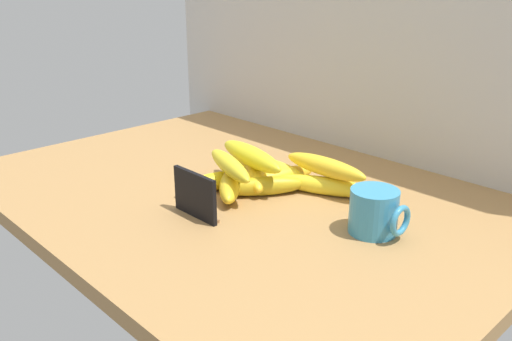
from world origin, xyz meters
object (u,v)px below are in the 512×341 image
Objects in this scene: coffee_mug at (375,212)px; banana_7 at (229,165)px; banana_9 at (252,156)px; banana_3 at (324,186)px; banana_4 at (266,167)px; banana_8 at (325,166)px; banana_0 at (254,173)px; banana_5 at (215,181)px; banana_6 at (264,186)px; chalkboard_sign at (195,197)px; banana_1 at (278,177)px; banana_2 at (230,185)px.

coffee_mug is 0.52× the size of banana_7.
coffee_mug is 0.48× the size of banana_9.
banana_3 is at bearing 43.76° from banana_7.
banana_8 is (14.19, 2.14, 3.37)cm from banana_4.
banana_0 is 0.92× the size of banana_3.
banana_9 reaches higher than banana_5.
banana_6 is 12.63cm from banana_8.
chalkboard_sign is 0.64× the size of banana_1.
banana_3 is at bearing 40.15° from banana_5.
chalkboard_sign is 15.89cm from banana_6.
banana_4 is at bearing 81.74° from banana_5.
banana_3 is (9.33, 3.32, -0.08)cm from banana_1.
coffee_mug is at bearing 12.52° from banana_2.
banana_4 is 14.75cm from banana_8.
banana_5 is (-7.28, -10.70, -0.07)cm from banana_1.
chalkboard_sign is 0.56× the size of banana_4.
chalkboard_sign is 0.67× the size of banana_5.
coffee_mug is 0.57× the size of banana_6.
banana_1 is 0.93× the size of banana_7.
banana_6 is (6.81, -7.47, -0.20)cm from banana_4.
banana_8 is (-0.58, 0.80, 3.66)cm from banana_3.
banana_3 is 1.18× the size of banana_5.
banana_0 reaches higher than banana_4.
banana_4 is at bearing -171.41° from banana_8.
banana_1 is 11.25cm from banana_7.
banana_6 is (-7.96, -8.81, 0.09)cm from banana_3.
coffee_mug is 30.63cm from banana_7.
chalkboard_sign reaches higher than banana_2.
banana_5 is 0.89× the size of banana_7.
coffee_mug is 17.95cm from banana_3.
chalkboard_sign is 0.67× the size of banana_2.
banana_4 is at bearing 102.85° from banana_0.
banana_6 is at bearing -27.45° from banana_0.
banana_7 is at bearing -168.63° from coffee_mug.
banana_2 is at bearing -167.48° from coffee_mug.
banana_9 is at bearing 62.89° from banana_5.
banana_2 is at bearing 106.36° from chalkboard_sign.
banana_8 is (8.87, 25.30, 1.61)cm from chalkboard_sign.
banana_2 is 18.47cm from banana_3.
banana_2 is 0.84× the size of banana_3.
banana_4 is (-1.02, 4.46, -0.08)cm from banana_0.
banana_8 is (12.13, 14.21, 3.41)cm from banana_2.
banana_1 is at bearing 103.97° from banana_6.
banana_7 is at bearing -94.23° from banana_9.
coffee_mug is 29.90cm from banana_2.
banana_3 is at bearing 5.19° from banana_4.
chalkboard_sign reaches higher than banana_6.
banana_4 is 12.81cm from banana_5.
banana_1 is (0.12, 21.18, -1.97)cm from chalkboard_sign.
banana_0 reaches higher than banana_3.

